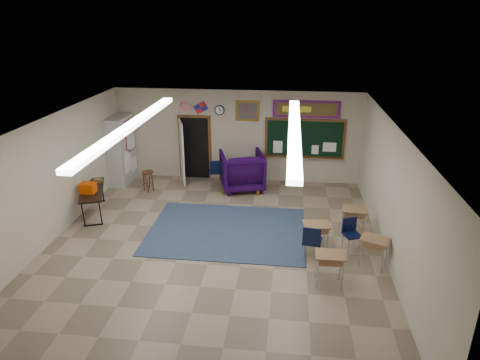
# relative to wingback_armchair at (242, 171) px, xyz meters

# --- Properties ---
(floor) EXTENTS (9.00, 9.00, 0.00)m
(floor) POSITION_rel_wingback_armchair_xyz_m (-0.27, -3.69, -0.60)
(floor) COLOR gray
(floor) RESTS_ON ground
(back_wall) EXTENTS (8.00, 0.04, 3.00)m
(back_wall) POSITION_rel_wingback_armchair_xyz_m (-0.27, 0.81, 0.90)
(back_wall) COLOR beige
(back_wall) RESTS_ON floor
(front_wall) EXTENTS (8.00, 0.04, 3.00)m
(front_wall) POSITION_rel_wingback_armchair_xyz_m (-0.27, -8.19, 0.90)
(front_wall) COLOR beige
(front_wall) RESTS_ON floor
(left_wall) EXTENTS (0.04, 9.00, 3.00)m
(left_wall) POSITION_rel_wingback_armchair_xyz_m (-4.27, -3.69, 0.90)
(left_wall) COLOR beige
(left_wall) RESTS_ON floor
(right_wall) EXTENTS (0.04, 9.00, 3.00)m
(right_wall) POSITION_rel_wingback_armchair_xyz_m (3.73, -3.69, 0.90)
(right_wall) COLOR beige
(right_wall) RESTS_ON floor
(ceiling) EXTENTS (8.00, 9.00, 0.04)m
(ceiling) POSITION_rel_wingback_armchair_xyz_m (-0.27, -3.69, 2.40)
(ceiling) COLOR silver
(ceiling) RESTS_ON back_wall
(area_rug) EXTENTS (4.00, 3.00, 0.02)m
(area_rug) POSITION_rel_wingback_armchair_xyz_m (-0.07, -2.89, -0.59)
(area_rug) COLOR #2E4359
(area_rug) RESTS_ON floor
(fluorescent_strips) EXTENTS (3.86, 6.00, 0.10)m
(fluorescent_strips) POSITION_rel_wingback_armchair_xyz_m (-0.27, -3.69, 2.34)
(fluorescent_strips) COLOR white
(fluorescent_strips) RESTS_ON ceiling
(doorway) EXTENTS (1.10, 0.89, 2.16)m
(doorway) POSITION_rel_wingback_armchair_xyz_m (-1.77, 0.66, 0.45)
(doorway) COLOR black
(doorway) RESTS_ON back_wall
(chalkboard) EXTENTS (2.55, 0.14, 1.30)m
(chalkboard) POSITION_rel_wingback_armchair_xyz_m (1.93, 0.77, 0.86)
(chalkboard) COLOR brown
(chalkboard) RESTS_ON back_wall
(bulletin_board) EXTENTS (2.10, 0.05, 0.55)m
(bulletin_board) POSITION_rel_wingback_armchair_xyz_m (1.93, 0.78, 1.85)
(bulletin_board) COLOR #B50F0F
(bulletin_board) RESTS_ON back_wall
(framed_art_print) EXTENTS (0.75, 0.05, 0.65)m
(framed_art_print) POSITION_rel_wingback_armchair_xyz_m (0.08, 0.78, 1.75)
(framed_art_print) COLOR olive
(framed_art_print) RESTS_ON back_wall
(wall_clock) EXTENTS (0.32, 0.05, 0.32)m
(wall_clock) POSITION_rel_wingback_armchair_xyz_m (-0.82, 0.78, 1.75)
(wall_clock) COLOR black
(wall_clock) RESTS_ON back_wall
(wall_flags) EXTENTS (1.16, 0.06, 0.70)m
(wall_flags) POSITION_rel_wingback_armchair_xyz_m (-1.67, 0.75, 1.88)
(wall_flags) COLOR red
(wall_flags) RESTS_ON back_wall
(storage_cabinet) EXTENTS (0.59, 1.25, 2.20)m
(storage_cabinet) POSITION_rel_wingback_armchair_xyz_m (-3.98, 0.16, 0.49)
(storage_cabinet) COLOR #ACACA8
(storage_cabinet) RESTS_ON floor
(wingback_armchair) EXTENTS (1.61, 1.63, 1.21)m
(wingback_armchair) POSITION_rel_wingback_armchair_xyz_m (0.00, 0.00, 0.00)
(wingback_armchair) COLOR #1C0430
(wingback_armchair) RESTS_ON floor
(student_chair_reading) EXTENTS (0.54, 0.54, 0.90)m
(student_chair_reading) POSITION_rel_wingback_armchair_xyz_m (-0.87, 0.18, -0.15)
(student_chair_reading) COLOR black
(student_chair_reading) RESTS_ON floor
(student_chair_desk_a) EXTENTS (0.51, 0.51, 0.88)m
(student_chair_desk_a) POSITION_rel_wingback_armchair_xyz_m (2.05, -3.99, -0.16)
(student_chair_desk_a) COLOR black
(student_chair_desk_a) RESTS_ON floor
(student_chair_desk_b) EXTENTS (0.51, 0.51, 0.79)m
(student_chair_desk_b) POSITION_rel_wingback_armchair_xyz_m (2.99, -3.50, -0.21)
(student_chair_desk_b) COLOR black
(student_chair_desk_b) RESTS_ON floor
(student_desk_front_left) EXTENTS (0.65, 0.52, 0.72)m
(student_desk_front_left) POSITION_rel_wingback_armchair_xyz_m (2.14, -3.63, -0.20)
(student_desk_front_left) COLOR #A3754C
(student_desk_front_left) RESTS_ON floor
(student_desk_front_right) EXTENTS (0.64, 0.50, 0.73)m
(student_desk_front_right) POSITION_rel_wingback_armchair_xyz_m (3.13, -2.72, -0.19)
(student_desk_front_right) COLOR #A3754C
(student_desk_front_right) RESTS_ON floor
(student_desk_back_left) EXTENTS (0.61, 0.47, 0.73)m
(student_desk_back_left) POSITION_rel_wingback_armchair_xyz_m (2.36, -4.94, -0.20)
(student_desk_back_left) COLOR #A3754C
(student_desk_back_left) RESTS_ON floor
(student_desk_back_right) EXTENTS (0.72, 0.64, 0.71)m
(student_desk_back_right) POSITION_rel_wingback_armchair_xyz_m (3.38, -4.15, -0.21)
(student_desk_back_right) COLOR #A3754C
(student_desk_back_right) RESTS_ON floor
(folding_table) EXTENTS (1.20, 1.87, 1.01)m
(folding_table) POSITION_rel_wingback_armchair_xyz_m (-3.92, -2.29, -0.20)
(folding_table) COLOR black
(folding_table) RESTS_ON floor
(wooden_stool) EXTENTS (0.37, 0.37, 0.65)m
(wooden_stool) POSITION_rel_wingback_armchair_xyz_m (-2.91, -0.55, -0.27)
(wooden_stool) COLOR #462615
(wooden_stool) RESTS_ON floor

